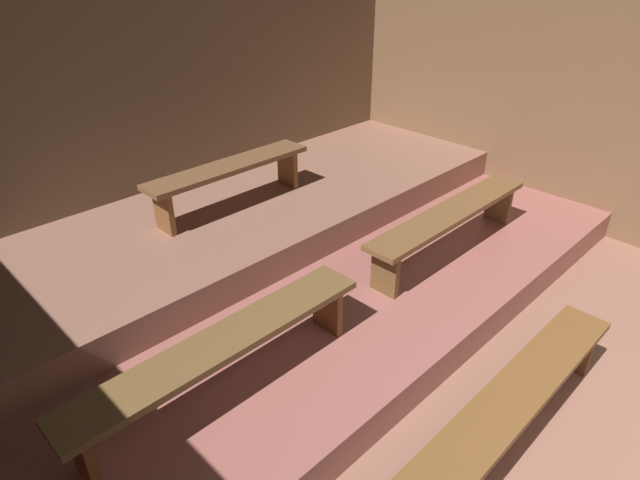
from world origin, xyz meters
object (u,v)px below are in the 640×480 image
(bench_lower_left, at_px, (224,349))
(bench_middle_center, at_px, (230,173))
(bench_lower_right, at_px, (450,218))
(bench_floor_center, at_px, (507,409))

(bench_lower_left, xyz_separation_m, bench_middle_center, (1.27, 1.62, 0.26))
(bench_middle_center, bearing_deg, bench_lower_right, -55.89)
(bench_floor_center, height_order, bench_lower_right, bench_lower_right)
(bench_lower_left, bearing_deg, bench_floor_center, -51.99)
(bench_floor_center, bearing_deg, bench_lower_right, 43.77)
(bench_floor_center, bearing_deg, bench_lower_left, 128.01)
(bench_floor_center, bearing_deg, bench_middle_center, 84.96)
(bench_floor_center, relative_size, bench_lower_right, 1.14)
(bench_floor_center, distance_m, bench_lower_right, 1.89)
(bench_lower_left, height_order, bench_middle_center, bench_middle_center)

